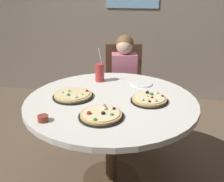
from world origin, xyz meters
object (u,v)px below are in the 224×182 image
at_px(chair_wooden, 124,83).
at_px(pizza_pepperoni, 73,95).
at_px(sauce_bowl, 43,118).
at_px(diner_child, 124,93).
at_px(dining_table, 111,110).
at_px(pizza_veggie, 149,99).
at_px(pizza_cheese, 101,115).
at_px(plate_small, 142,84).
at_px(soda_cup, 100,72).

bearing_deg(chair_wooden, pizza_pepperoni, -106.24).
bearing_deg(sauce_bowl, diner_child, 72.15).
distance_m(dining_table, pizza_veggie, 0.31).
distance_m(diner_child, pizza_veggie, 0.88).
xyz_separation_m(chair_wooden, sauce_bowl, (-0.36, -1.38, 0.24)).
xyz_separation_m(dining_table, pizza_cheese, (-0.02, -0.30, 0.11)).
height_order(dining_table, diner_child, diner_child).
bearing_deg(pizza_cheese, dining_table, 86.61).
xyz_separation_m(dining_table, plate_small, (0.21, 0.36, 0.09)).
height_order(chair_wooden, pizza_veggie, chair_wooden).
bearing_deg(dining_table, plate_small, 59.72).
bearing_deg(sauce_bowl, dining_table, 47.59).
bearing_deg(soda_cup, pizza_veggie, -40.03).
bearing_deg(soda_cup, chair_wooden, 75.43).
bearing_deg(diner_child, dining_table, -90.89).
xyz_separation_m(pizza_veggie, pizza_pepperoni, (-0.59, -0.01, -0.00)).
height_order(pizza_pepperoni, plate_small, pizza_pepperoni).
height_order(dining_table, pizza_pepperoni, pizza_pepperoni).
bearing_deg(chair_wooden, sauce_bowl, -104.59).
relative_size(pizza_veggie, sauce_bowl, 4.02).
bearing_deg(diner_child, pizza_pepperoni, -111.42).
distance_m(pizza_veggie, soda_cup, 0.60).
bearing_deg(plate_small, pizza_cheese, -109.18).
bearing_deg(pizza_pepperoni, pizza_cheese, -47.03).
bearing_deg(plate_small, sauce_bowl, -127.18).
xyz_separation_m(sauce_bowl, plate_small, (0.59, 0.77, -0.02)).
bearing_deg(chair_wooden, diner_child, -81.42).
relative_size(diner_child, soda_cup, 3.52).
xyz_separation_m(diner_child, sauce_bowl, (-0.39, -1.20, 0.29)).
bearing_deg(dining_table, pizza_veggie, 2.08).
xyz_separation_m(pizza_cheese, plate_small, (0.23, 0.66, -0.01)).
bearing_deg(pizza_cheese, plate_small, 70.82).
xyz_separation_m(dining_table, pizza_veggie, (0.29, 0.01, 0.11)).
height_order(soda_cup, plate_small, soda_cup).
xyz_separation_m(pizza_pepperoni, soda_cup, (0.13, 0.39, 0.06)).
bearing_deg(chair_wooden, soda_cup, -104.57).
bearing_deg(dining_table, soda_cup, 112.88).
relative_size(chair_wooden, pizza_veggie, 3.37).
bearing_deg(chair_wooden, pizza_veggie, -72.46).
bearing_deg(diner_child, chair_wooden, 98.58).
distance_m(pizza_cheese, plate_small, 0.70).
relative_size(dining_table, chair_wooden, 1.38).
distance_m(pizza_veggie, plate_small, 0.36).
bearing_deg(soda_cup, diner_child, 65.99).
relative_size(chair_wooden, diner_child, 0.88).
relative_size(dining_table, plate_small, 7.26).
bearing_deg(pizza_veggie, soda_cup, 139.97).
bearing_deg(pizza_pepperoni, dining_table, -0.48).
height_order(diner_child, plate_small, diner_child).
height_order(dining_table, soda_cup, soda_cup).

